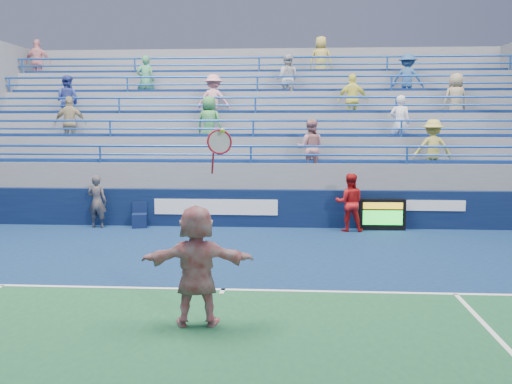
# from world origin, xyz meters

# --- Properties ---
(ground) EXTENTS (120.00, 120.00, 0.00)m
(ground) POSITION_xyz_m (0.00, 0.00, 0.00)
(ground) COLOR #333538
(sponsor_wall) EXTENTS (18.00, 0.32, 1.10)m
(sponsor_wall) POSITION_xyz_m (0.00, 6.50, 0.55)
(sponsor_wall) COLOR #091335
(sponsor_wall) RESTS_ON ground
(bleacher_stand) EXTENTS (18.00, 5.60, 6.13)m
(bleacher_stand) POSITION_xyz_m (0.00, 10.27, 1.55)
(bleacher_stand) COLOR slate
(bleacher_stand) RESTS_ON ground
(serve_speed_board) EXTENTS (1.30, 0.18, 0.90)m
(serve_speed_board) POSITION_xyz_m (3.75, 6.14, 0.45)
(serve_speed_board) COLOR black
(serve_speed_board) RESTS_ON ground
(judge_chair) EXTENTS (0.49, 0.49, 0.74)m
(judge_chair) POSITION_xyz_m (-3.19, 6.12, 0.24)
(judge_chair) COLOR #0C173B
(judge_chair) RESTS_ON ground
(tennis_player) EXTENTS (1.73, 0.69, 2.92)m
(tennis_player) POSITION_xyz_m (-0.16, -1.78, 0.91)
(tennis_player) COLOR silver
(tennis_player) RESTS_ON ground
(line_judge) EXTENTS (0.59, 0.41, 1.54)m
(line_judge) POSITION_xyz_m (-4.41, 6.03, 0.77)
(line_judge) COLOR #121A33
(line_judge) RESTS_ON ground
(ball_girl) EXTENTS (0.81, 0.64, 1.63)m
(ball_girl) POSITION_xyz_m (2.82, 5.96, 0.82)
(ball_girl) COLOR #B01415
(ball_girl) RESTS_ON ground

